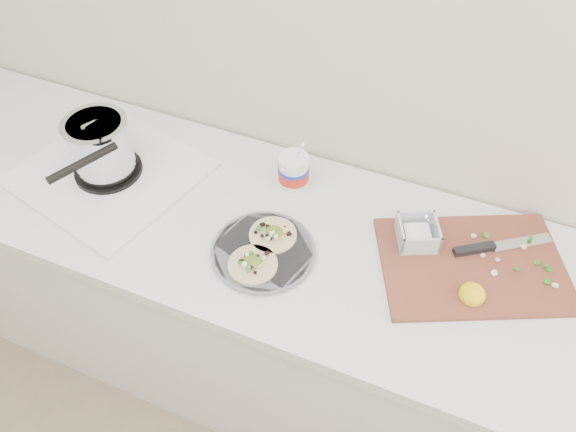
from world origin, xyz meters
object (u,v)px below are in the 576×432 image
at_px(stove, 104,155).
at_px(taco_plate, 263,249).
at_px(tub, 294,169).
at_px(cutboard, 469,258).

distance_m(stove, taco_plate, 0.57).
height_order(tub, cutboard, tub).
xyz_separation_m(stove, tub, (0.53, 0.18, -0.01)).
distance_m(stove, cutboard, 1.07).
relative_size(tub, cutboard, 0.36).
height_order(stove, tub, stove).
xyz_separation_m(taco_plate, tub, (-0.02, 0.27, 0.05)).
bearing_deg(taco_plate, stove, 170.35).
height_order(taco_plate, tub, tub).
xyz_separation_m(taco_plate, cutboard, (0.51, 0.18, 0.00)).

